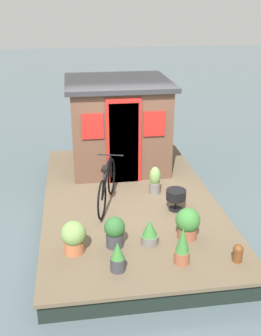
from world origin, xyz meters
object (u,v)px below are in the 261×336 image
(bicycle, at_px, (107,186))
(potted_plant_thyme, at_px, (118,257))
(charcoal_grill, at_px, (176,195))
(potted_plant_basil, at_px, (115,231))
(houseboat_cabin, at_px, (118,123))
(potted_plant_geranium, at_px, (74,237))
(potted_plant_mint, at_px, (188,223))
(potted_plant_fern, at_px, (150,232))
(mooring_bollard, at_px, (238,252))
(potted_plant_sage, at_px, (155,180))
(potted_plant_lavender, at_px, (182,246))

(bicycle, height_order, potted_plant_thyme, bicycle)
(charcoal_grill, bearing_deg, potted_plant_basil, 129.42)
(houseboat_cabin, xyz_separation_m, potted_plant_geranium, (-3.44, 1.09, -0.72))
(potted_plant_mint, bearing_deg, potted_plant_geranium, 94.22)
(houseboat_cabin, height_order, charcoal_grill, houseboat_cabin)
(potted_plant_fern, relative_size, mooring_bollard, 1.50)
(potted_plant_basil, bearing_deg, mooring_bollard, -110.53)
(potted_plant_fern, distance_m, potted_plant_thyme, 0.84)
(bicycle, xyz_separation_m, charcoal_grill, (-0.37, -1.22, -0.11))
(potted_plant_fern, relative_size, potted_plant_sage, 0.74)
(bicycle, distance_m, potted_plant_fern, 1.51)
(potted_plant_geranium, xyz_separation_m, mooring_bollard, (-0.59, -2.38, -0.12))
(houseboat_cabin, distance_m, charcoal_grill, 2.58)
(houseboat_cabin, height_order, potted_plant_sage, houseboat_cabin)
(houseboat_cabin, height_order, potted_plant_basil, houseboat_cabin)
(potted_plant_thyme, xyz_separation_m, charcoal_grill, (1.63, -1.26, 0.07))
(potted_plant_geranium, relative_size, potted_plant_lavender, 0.88)
(mooring_bollard, bearing_deg, houseboat_cabin, 17.74)
(houseboat_cabin, xyz_separation_m, potted_plant_basil, (-3.37, 0.46, -0.73))
(potted_plant_mint, distance_m, mooring_bollard, 0.93)
(potted_plant_mint, relative_size, charcoal_grill, 1.31)
(bicycle, distance_m, potted_plant_mint, 1.77)
(potted_plant_lavender, distance_m, charcoal_grill, 1.62)
(houseboat_cabin, relative_size, charcoal_grill, 5.74)
(potted_plant_sage, height_order, mooring_bollard, potted_plant_sage)
(potted_plant_mint, xyz_separation_m, potted_plant_lavender, (-0.64, 0.26, 0.01))
(potted_plant_mint, xyz_separation_m, charcoal_grill, (0.95, -0.05, 0.02))
(houseboat_cabin, height_order, bicycle, houseboat_cabin)
(potted_plant_thyme, height_order, charcoal_grill, potted_plant_thyme)
(potted_plant_mint, height_order, potted_plant_lavender, potted_plant_lavender)
(potted_plant_thyme, distance_m, charcoal_grill, 2.06)
(potted_plant_lavender, bearing_deg, potted_plant_fern, 33.13)
(potted_plant_sage, relative_size, potted_plant_mint, 1.08)
(bicycle, relative_size, charcoal_grill, 4.19)
(houseboat_cabin, xyz_separation_m, potted_plant_mint, (-3.30, -0.72, -0.72))
(potted_plant_sage, distance_m, potted_plant_basil, 2.01)
(potted_plant_basil, bearing_deg, potted_plant_lavender, -121.82)
(potted_plant_fern, distance_m, charcoal_grill, 1.23)
(bicycle, height_order, charcoal_grill, bicycle)
(houseboat_cabin, xyz_separation_m, potted_plant_thyme, (-3.99, 0.49, -0.78))
(potted_plant_geranium, relative_size, mooring_bollard, 1.85)
(mooring_bollard, bearing_deg, bicycle, 40.31)
(charcoal_grill, distance_m, mooring_bollard, 1.76)
(potted_plant_basil, bearing_deg, houseboat_cabin, -7.81)
(potted_plant_sage, distance_m, charcoal_grill, 0.77)
(potted_plant_sage, bearing_deg, potted_plant_basil, 150.33)
(potted_plant_sage, bearing_deg, bicycle, 109.82)
(potted_plant_fern, height_order, charcoal_grill, potted_plant_fern)
(potted_plant_fern, bearing_deg, houseboat_cabin, 1.55)
(potted_plant_lavender, relative_size, charcoal_grill, 1.48)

